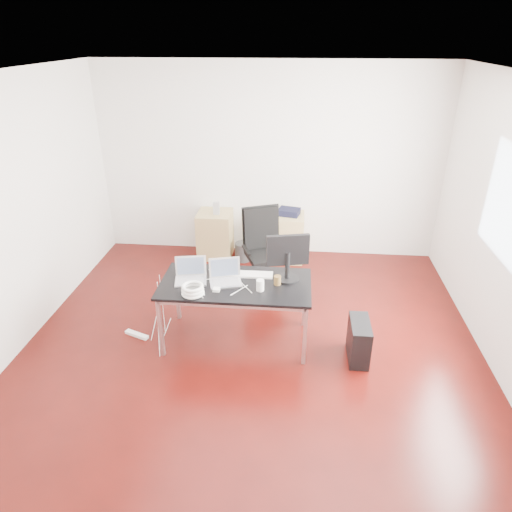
# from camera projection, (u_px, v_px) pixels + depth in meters

# --- Properties ---
(room_shell) EXTENTS (5.00, 5.00, 5.00)m
(room_shell) POSITION_uv_depth(u_px,v_px,m) (254.00, 230.00, 4.40)
(room_shell) COLOR #330805
(room_shell) RESTS_ON ground
(desk) EXTENTS (1.60, 0.80, 0.73)m
(desk) POSITION_uv_depth(u_px,v_px,m) (236.00, 287.00, 4.86)
(desk) COLOR black
(desk) RESTS_ON ground
(office_chair) EXTENTS (0.62, 0.64, 1.08)m
(office_chair) POSITION_uv_depth(u_px,v_px,m) (264.00, 246.00, 5.95)
(office_chair) COLOR black
(office_chair) RESTS_ON ground
(filing_cabinet_left) EXTENTS (0.50, 0.50, 0.70)m
(filing_cabinet_left) POSITION_uv_depth(u_px,v_px,m) (215.00, 234.00, 6.92)
(filing_cabinet_left) COLOR tan
(filing_cabinet_left) RESTS_ON ground
(filing_cabinet_right) EXTENTS (0.50, 0.50, 0.70)m
(filing_cabinet_right) POSITION_uv_depth(u_px,v_px,m) (286.00, 237.00, 6.83)
(filing_cabinet_right) COLOR tan
(filing_cabinet_right) RESTS_ON ground
(pc_tower) EXTENTS (0.20, 0.45, 0.44)m
(pc_tower) POSITION_uv_depth(u_px,v_px,m) (359.00, 340.00, 4.77)
(pc_tower) COLOR black
(pc_tower) RESTS_ON ground
(wastebasket) EXTENTS (0.29, 0.29, 0.28)m
(wastebasket) POSITION_uv_depth(u_px,v_px,m) (243.00, 252.00, 6.87)
(wastebasket) COLOR black
(wastebasket) RESTS_ON ground
(power_strip) EXTENTS (0.30, 0.17, 0.04)m
(power_strip) POSITION_uv_depth(u_px,v_px,m) (137.00, 335.00, 5.20)
(power_strip) COLOR white
(power_strip) RESTS_ON ground
(laptop_left) EXTENTS (0.37, 0.31, 0.23)m
(laptop_left) POSITION_uv_depth(u_px,v_px,m) (191.00, 275.00, 4.87)
(laptop_left) COLOR silver
(laptop_left) RESTS_ON desk
(laptop_right) EXTENTS (0.38, 0.33, 0.23)m
(laptop_right) POSITION_uv_depth(u_px,v_px,m) (225.00, 277.00, 4.84)
(laptop_right) COLOR silver
(laptop_right) RESTS_ON desk
(monitor) EXTENTS (0.45, 0.26, 0.51)m
(monitor) POSITION_uv_depth(u_px,v_px,m) (288.00, 255.00, 4.79)
(monitor) COLOR black
(monitor) RESTS_ON desk
(keyboard) EXTENTS (0.44, 0.15, 0.02)m
(keyboard) POSITION_uv_depth(u_px,v_px,m) (253.00, 275.00, 4.98)
(keyboard) COLOR white
(keyboard) RESTS_ON desk
(cup_white) EXTENTS (0.11, 0.11, 0.12)m
(cup_white) POSITION_uv_depth(u_px,v_px,m) (260.00, 285.00, 4.67)
(cup_white) COLOR white
(cup_white) RESTS_ON desk
(cup_brown) EXTENTS (0.10, 0.10, 0.10)m
(cup_brown) POSITION_uv_depth(u_px,v_px,m) (277.00, 280.00, 4.78)
(cup_brown) COLOR brown
(cup_brown) RESTS_ON desk
(cable_coil) EXTENTS (0.24, 0.24, 0.11)m
(cable_coil) POSITION_uv_depth(u_px,v_px,m) (193.00, 290.00, 4.60)
(cable_coil) COLOR white
(cable_coil) RESTS_ON desk
(power_adapter) EXTENTS (0.07, 0.07, 0.03)m
(power_adapter) POSITION_uv_depth(u_px,v_px,m) (216.00, 290.00, 4.68)
(power_adapter) COLOR white
(power_adapter) RESTS_ON desk
(speaker) EXTENTS (0.09, 0.08, 0.18)m
(speaker) POSITION_uv_depth(u_px,v_px,m) (216.00, 208.00, 6.68)
(speaker) COLOR #9E9E9E
(speaker) RESTS_ON filing_cabinet_left
(navy_garment) EXTENTS (0.35, 0.30, 0.09)m
(navy_garment) POSITION_uv_depth(u_px,v_px,m) (289.00, 212.00, 6.67)
(navy_garment) COLOR black
(navy_garment) RESTS_ON filing_cabinet_right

